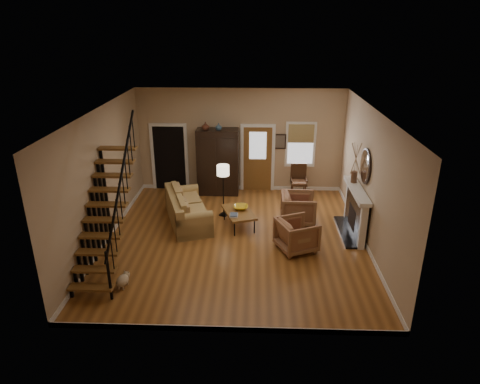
{
  "coord_description": "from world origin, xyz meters",
  "views": [
    {
      "loc": [
        0.48,
        -9.67,
        5.23
      ],
      "look_at": [
        0.1,
        0.4,
        1.15
      ],
      "focal_mm": 32.0,
      "sensor_mm": 36.0,
      "label": 1
    }
  ],
  "objects_px": {
    "armchair_left": "(297,235)",
    "sofa": "(188,209)",
    "side_chair": "(299,181)",
    "armoire": "(218,162)",
    "coffee_table": "(239,219)",
    "armchair_right": "(298,209)",
    "floor_lamp": "(223,191)"
  },
  "relations": [
    {
      "from": "floor_lamp",
      "to": "armchair_left",
      "type": "bearing_deg",
      "value": -44.8
    },
    {
      "from": "sofa",
      "to": "floor_lamp",
      "type": "xyz_separation_m",
      "value": [
        0.95,
        0.49,
        0.34
      ]
    },
    {
      "from": "coffee_table",
      "to": "side_chair",
      "type": "height_order",
      "value": "side_chair"
    },
    {
      "from": "armchair_left",
      "to": "floor_lamp",
      "type": "distance_m",
      "value": 2.72
    },
    {
      "from": "armoire",
      "to": "coffee_table",
      "type": "bearing_deg",
      "value": -72.48
    },
    {
      "from": "armoire",
      "to": "coffee_table",
      "type": "height_order",
      "value": "armoire"
    },
    {
      "from": "coffee_table",
      "to": "armoire",
      "type": "bearing_deg",
      "value": 107.52
    },
    {
      "from": "armchair_left",
      "to": "side_chair",
      "type": "relative_size",
      "value": 0.86
    },
    {
      "from": "armchair_right",
      "to": "sofa",
      "type": "bearing_deg",
      "value": 92.98
    },
    {
      "from": "armoire",
      "to": "armchair_left",
      "type": "xyz_separation_m",
      "value": [
        2.21,
        -3.61,
        -0.65
      ]
    },
    {
      "from": "coffee_table",
      "to": "side_chair",
      "type": "relative_size",
      "value": 1.14
    },
    {
      "from": "side_chair",
      "to": "sofa",
      "type": "bearing_deg",
      "value": -148.12
    },
    {
      "from": "armchair_left",
      "to": "sofa",
      "type": "bearing_deg",
      "value": 40.48
    },
    {
      "from": "armchair_right",
      "to": "floor_lamp",
      "type": "relative_size",
      "value": 0.62
    },
    {
      "from": "armoire",
      "to": "floor_lamp",
      "type": "relative_size",
      "value": 1.39
    },
    {
      "from": "coffee_table",
      "to": "side_chair",
      "type": "xyz_separation_m",
      "value": [
        1.79,
        2.19,
        0.29
      ]
    },
    {
      "from": "armoire",
      "to": "coffee_table",
      "type": "relative_size",
      "value": 1.81
    },
    {
      "from": "floor_lamp",
      "to": "coffee_table",
      "type": "bearing_deg",
      "value": -55.98
    },
    {
      "from": "floor_lamp",
      "to": "armchair_right",
      "type": "bearing_deg",
      "value": -11.11
    },
    {
      "from": "armchair_right",
      "to": "side_chair",
      "type": "height_order",
      "value": "side_chair"
    },
    {
      "from": "sofa",
      "to": "armchair_right",
      "type": "height_order",
      "value": "armchair_right"
    },
    {
      "from": "armchair_left",
      "to": "armoire",
      "type": "bearing_deg",
      "value": 8.22
    },
    {
      "from": "armoire",
      "to": "armchair_right",
      "type": "bearing_deg",
      "value": -41.71
    },
    {
      "from": "coffee_table",
      "to": "armchair_left",
      "type": "height_order",
      "value": "armchair_left"
    },
    {
      "from": "armoire",
      "to": "floor_lamp",
      "type": "height_order",
      "value": "armoire"
    },
    {
      "from": "armoire",
      "to": "sofa",
      "type": "bearing_deg",
      "value": -106.61
    },
    {
      "from": "armchair_left",
      "to": "coffee_table",
      "type": "bearing_deg",
      "value": 26.84
    },
    {
      "from": "armchair_left",
      "to": "side_chair",
      "type": "xyz_separation_m",
      "value": [
        0.34,
        3.41,
        0.11
      ]
    },
    {
      "from": "sofa",
      "to": "armchair_left",
      "type": "xyz_separation_m",
      "value": [
        2.86,
        -1.41,
        -0.01
      ]
    },
    {
      "from": "sofa",
      "to": "floor_lamp",
      "type": "bearing_deg",
      "value": 8.85
    },
    {
      "from": "sofa",
      "to": "armchair_left",
      "type": "distance_m",
      "value": 3.19
    },
    {
      "from": "sofa",
      "to": "armoire",
      "type": "bearing_deg",
      "value": 54.9
    }
  ]
}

